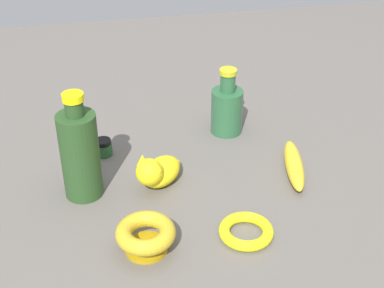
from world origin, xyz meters
TOP-DOWN VIEW (x-y plane):
  - ground at (0.00, 0.00)m, footprint 2.00×2.00m
  - banana at (-0.05, -0.22)m, footprint 0.19×0.08m
  - bottle_tall at (-0.04, 0.23)m, footprint 0.08×0.08m
  - nail_polish_jar at (0.10, 0.19)m, footprint 0.04×0.04m
  - cat_figurine at (-0.04, 0.08)m, footprint 0.12×0.12m
  - bottle_short at (0.15, -0.12)m, footprint 0.08×0.08m
  - bangle at (-0.23, -0.06)m, footprint 0.10×0.10m
  - bowl at (-0.23, 0.13)m, footprint 0.11×0.11m

SIDE VIEW (x-z plane):
  - ground at x=0.00m, z-range 0.00..0.00m
  - bangle at x=-0.23m, z-range 0.00..0.02m
  - banana at x=-0.05m, z-range 0.00..0.04m
  - nail_polish_jar at x=0.10m, z-range 0.00..0.04m
  - bowl at x=-0.23m, z-range 0.01..0.06m
  - cat_figurine at x=-0.04m, z-range -0.01..0.08m
  - bottle_short at x=0.15m, z-range -0.02..0.15m
  - bottle_tall at x=-0.04m, z-range -0.02..0.21m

